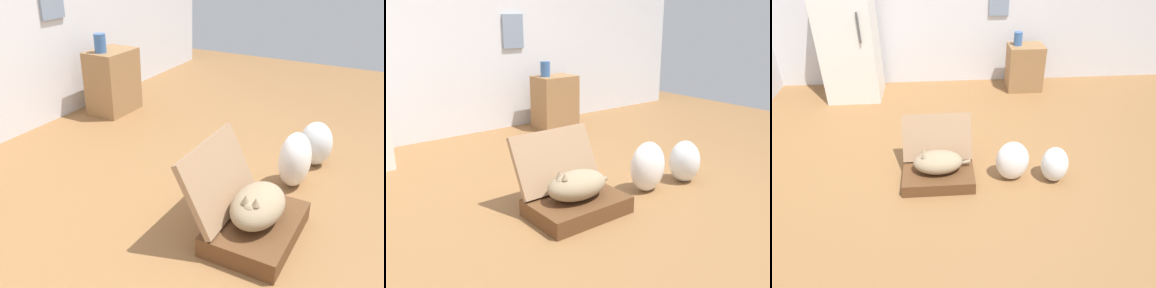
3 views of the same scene
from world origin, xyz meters
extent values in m
plane|color=olive|center=(0.00, 0.00, 0.00)|extent=(7.68, 7.68, 0.00)
cube|color=brown|center=(-0.23, -0.14, 0.06)|extent=(0.64, 0.44, 0.12)
cube|color=#9B7756|center=(-0.23, 0.11, 0.32)|extent=(0.64, 0.23, 0.41)
ellipsoid|color=#998466|center=(-0.23, -0.14, 0.21)|extent=(0.44, 0.28, 0.19)
sphere|color=#998466|center=(-0.36, -0.14, 0.25)|extent=(0.10, 0.10, 0.10)
cone|color=#998466|center=(-0.36, -0.16, 0.31)|extent=(0.05, 0.05, 0.05)
cone|color=#998466|center=(-0.36, -0.11, 0.31)|extent=(0.05, 0.05, 0.05)
cylinder|color=#998466|center=(-0.04, -0.09, 0.16)|extent=(0.20, 0.03, 0.07)
ellipsoid|color=white|center=(0.44, -0.14, 0.19)|extent=(0.30, 0.21, 0.39)
ellipsoid|color=silver|center=(0.82, -0.19, 0.17)|extent=(0.24, 0.24, 0.34)
cube|color=olive|center=(0.98, 1.85, 0.31)|extent=(0.47, 0.34, 0.61)
cylinder|color=#38609E|center=(0.86, 1.87, 0.70)|extent=(0.11, 0.11, 0.17)
camera|label=1|loc=(-2.10, -0.76, 1.51)|focal=39.05mm
camera|label=2|loc=(-1.85, -2.21, 1.31)|focal=39.91mm
camera|label=3|loc=(-0.21, -2.77, 2.09)|focal=33.82mm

